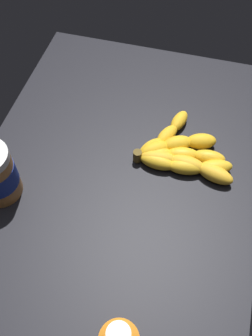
# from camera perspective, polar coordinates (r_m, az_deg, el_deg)

# --- Properties ---
(ground_plane) EXTENTS (0.91, 0.63, 0.04)m
(ground_plane) POSITION_cam_1_polar(r_m,az_deg,el_deg) (0.88, -1.38, -1.80)
(ground_plane) COLOR black
(banana_bunch) EXTENTS (0.20, 0.23, 0.04)m
(banana_bunch) POSITION_cam_1_polar(r_m,az_deg,el_deg) (0.88, 8.11, 2.03)
(banana_bunch) COLOR gold
(banana_bunch) RESTS_ON ground_plane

